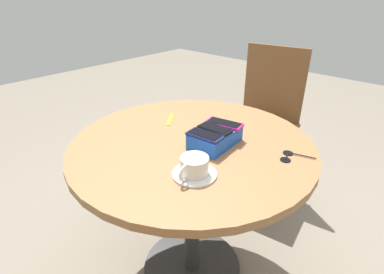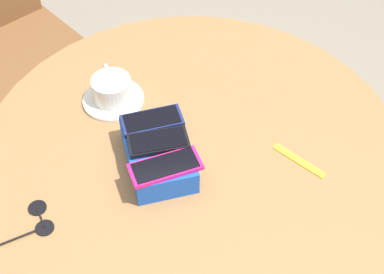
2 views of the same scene
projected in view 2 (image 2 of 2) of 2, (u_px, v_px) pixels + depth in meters
round_table at (192, 180)px, 1.29m from camera, size 0.95×0.95×0.71m
phone_box at (158, 154)px, 1.13m from camera, size 0.21×0.14×0.06m
phone_magenta at (165, 167)px, 1.06m from camera, size 0.09×0.15×0.01m
phone_black at (158, 142)px, 1.10m from camera, size 0.07×0.13×0.01m
phone_navy at (152, 120)px, 1.14m from camera, size 0.07×0.14×0.01m
saucer at (113, 99)px, 1.27m from camera, size 0.15×0.15×0.01m
coffee_cup at (112, 88)px, 1.25m from camera, size 0.13×0.09×0.06m
lanyard_strap at (299, 161)px, 1.15m from camera, size 0.11×0.09×0.00m
sunglasses at (38, 220)px, 1.05m from camera, size 0.10×0.11×0.01m
chair_near_window at (14, 47)px, 1.80m from camera, size 0.54×0.54×0.88m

